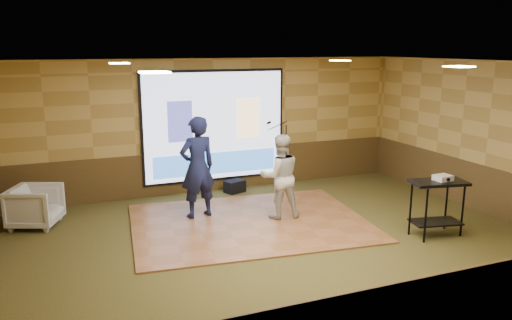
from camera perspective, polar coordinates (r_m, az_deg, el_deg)
name	(u,v)px	position (r m, az deg, el deg)	size (l,w,h in m)	color
ground	(276,243)	(8.57, 2.33, -9.48)	(9.00, 9.00, 0.00)	#2B3A1A
room_shell	(277,121)	(8.01, 2.47, 4.51)	(9.04, 7.04, 3.02)	tan
wainscot_back	(215,170)	(11.53, -4.69, -1.13)	(9.00, 0.04, 0.95)	#4A3518
wainscot_front	(413,320)	(5.69, 17.45, -17.09)	(9.00, 0.04, 0.95)	#4A3518
wainscot_right	(481,189)	(10.94, 24.37, -3.03)	(0.04, 7.00, 0.95)	#4A3518
projector_screen	(215,127)	(11.29, -4.72, 3.75)	(3.32, 0.06, 2.52)	black
downlight_nw	(119,63)	(9.09, -15.35, 10.62)	(0.32, 0.32, 0.02)	#FCE3BD
downlight_ne	(340,61)	(10.55, 9.58, 11.15)	(0.32, 0.32, 0.02)	#FCE3BD
downlight_sw	(155,72)	(5.83, -11.51, 9.79)	(0.32, 0.32, 0.02)	#FCE3BD
downlight_se	(459,67)	(7.91, 22.19, 9.86)	(0.32, 0.32, 0.02)	#FCE3BD
dance_floor	(250,222)	(9.47, -0.70, -7.14)	(4.34, 3.30, 0.03)	#995D38
player_left	(197,167)	(9.54, -6.71, -0.83)	(0.71, 0.47, 1.96)	#151B43
player_right	(280,176)	(9.49, 2.75, -1.88)	(0.79, 0.61, 1.62)	beige
av_table	(437,197)	(9.23, 20.03, -4.02)	(0.94, 0.50, 0.99)	black
projector	(443,178)	(9.20, 20.57, -1.91)	(0.28, 0.24, 0.09)	silver
mic_stand	(284,166)	(11.80, 3.16, -0.68)	(0.62, 0.25, 1.59)	black
banquet_chair	(35,206)	(10.07, -23.90, -4.87)	(0.81, 0.84, 0.76)	gray
duffel_bag	(235,186)	(11.39, -2.44, -3.03)	(0.44, 0.29, 0.27)	black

